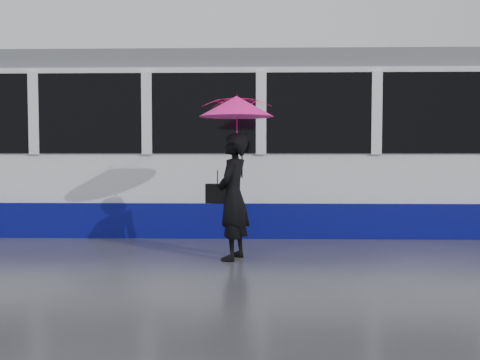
{
  "coord_description": "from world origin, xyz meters",
  "views": [
    {
      "loc": [
        1.33,
        -8.07,
        1.52
      ],
      "look_at": [
        1.12,
        -0.04,
        1.1
      ],
      "focal_mm": 40.0,
      "sensor_mm": 36.0,
      "label": 1
    }
  ],
  "objects": [
    {
      "name": "woman",
      "position": [
        1.04,
        -0.58,
        0.89
      ],
      "size": [
        0.6,
        0.75,
        1.79
      ],
      "primitive_type": "imported",
      "rotation": [
        0.0,
        0.0,
        -1.87
      ],
      "color": "black",
      "rests_on": "ground"
    },
    {
      "name": "umbrella",
      "position": [
        1.09,
        -0.58,
        1.96
      ],
      "size": [
        1.31,
        1.31,
        1.21
      ],
      "rotation": [
        0.0,
        0.0,
        -0.3
      ],
      "color": "#DB125F",
      "rests_on": "ground"
    },
    {
      "name": "rails",
      "position": [
        0.0,
        2.5,
        0.01
      ],
      "size": [
        34.0,
        1.51,
        0.02
      ],
      "color": "#3F3D38",
      "rests_on": "ground"
    },
    {
      "name": "ground",
      "position": [
        0.0,
        0.0,
        0.0
      ],
      "size": [
        90.0,
        90.0,
        0.0
      ],
      "primitive_type": "plane",
      "color": "#2F2F35",
      "rests_on": "ground"
    },
    {
      "name": "tram",
      "position": [
        1.96,
        2.5,
        1.64
      ],
      "size": [
        26.0,
        2.56,
        3.35
      ],
      "color": "white",
      "rests_on": "ground"
    },
    {
      "name": "handbag",
      "position": [
        0.82,
        -0.56,
        0.94
      ],
      "size": [
        0.35,
        0.23,
        0.46
      ],
      "rotation": [
        0.0,
        0.0,
        -0.3
      ],
      "color": "black",
      "rests_on": "ground"
    }
  ]
}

